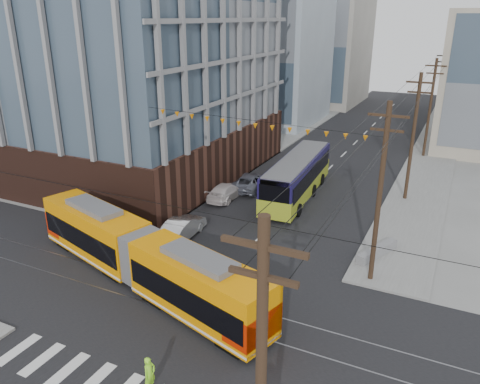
% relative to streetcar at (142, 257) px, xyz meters
% --- Properties ---
extents(ground, '(160.00, 160.00, 0.00)m').
position_rel_streetcar_xyz_m(ground, '(3.73, -4.59, -1.83)').
color(ground, slate).
extents(office_building, '(30.00, 25.00, 28.60)m').
position_rel_streetcar_xyz_m(office_building, '(-18.27, 18.41, 12.47)').
color(office_building, '#381E16').
rests_on(office_building, ground).
extents(bg_bldg_nw_near, '(18.00, 16.00, 18.00)m').
position_rel_streetcar_xyz_m(bg_bldg_nw_near, '(-13.27, 47.41, 7.17)').
color(bg_bldg_nw_near, '#8C99A5').
rests_on(bg_bldg_nw_near, ground).
extents(bg_bldg_nw_far, '(16.00, 18.00, 20.00)m').
position_rel_streetcar_xyz_m(bg_bldg_nw_far, '(-10.27, 67.41, 8.17)').
color(bg_bldg_nw_far, gray).
rests_on(bg_bldg_nw_far, ground).
extents(utility_pole_far, '(0.30, 0.30, 11.00)m').
position_rel_streetcar_xyz_m(utility_pole_far, '(12.23, 51.41, 3.67)').
color(utility_pole_far, black).
rests_on(utility_pole_far, ground).
extents(streetcar, '(18.93, 7.96, 3.65)m').
position_rel_streetcar_xyz_m(streetcar, '(0.00, 0.00, 0.00)').
color(streetcar, orange).
rests_on(streetcar, ground).
extents(city_bus, '(3.65, 13.25, 3.71)m').
position_rel_streetcar_xyz_m(city_bus, '(3.32, 18.04, 0.03)').
color(city_bus, '#17113F').
rests_on(city_bus, ground).
extents(parked_car_silver, '(1.90, 4.79, 1.55)m').
position_rel_streetcar_xyz_m(parked_car_silver, '(-1.35, 6.42, -1.05)').
color(parked_car_silver, silver).
rests_on(parked_car_silver, ground).
extents(parked_car_white, '(2.05, 4.88, 1.41)m').
position_rel_streetcar_xyz_m(parked_car_white, '(-2.09, 14.68, -1.12)').
color(parked_car_white, silver).
rests_on(parked_car_white, ground).
extents(parked_car_grey, '(2.99, 5.53, 1.48)m').
position_rel_streetcar_xyz_m(parked_car_grey, '(-1.20, 17.89, -1.09)').
color(parked_car_grey, slate).
rests_on(parked_car_grey, ground).
extents(pedestrian, '(0.49, 0.66, 1.67)m').
position_rel_streetcar_xyz_m(pedestrian, '(5.50, -6.89, -0.99)').
color(pedestrian, '#9BFF2A').
rests_on(pedestrian, ground).
extents(jersey_barrier, '(2.35, 3.95, 0.78)m').
position_rel_streetcar_xyz_m(jersey_barrier, '(12.03, 9.51, -1.43)').
color(jersey_barrier, slate).
rests_on(jersey_barrier, ground).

